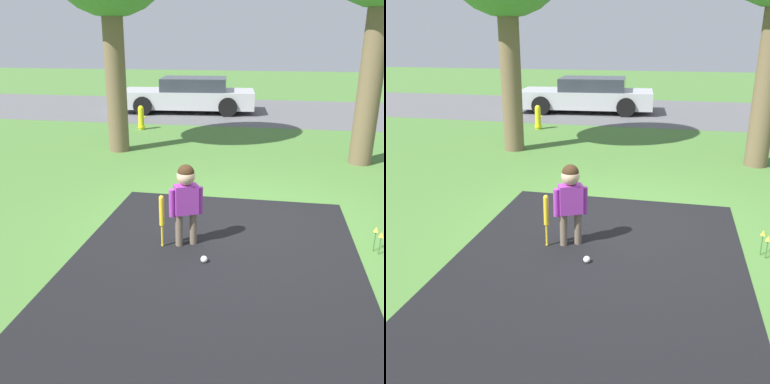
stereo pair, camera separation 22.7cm
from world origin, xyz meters
The scene contains 8 objects.
ground_plane centered at (0.00, 0.00, 0.00)m, with size 60.00×60.00×0.00m, color #477533.
driveway_strip centered at (-0.19, -2.50, 0.00)m, with size 3.31×7.00×0.01m.
street_strip centered at (0.00, 9.87, 0.00)m, with size 40.00×6.00×0.01m.
child centered at (-0.59, -0.73, 0.67)m, with size 0.38×0.26×1.03m.
baseball_bat centered at (-0.86, -0.83, 0.43)m, with size 0.06×0.06×0.67m.
sports_ball centered at (-0.30, -1.14, 0.04)m, with size 0.08×0.08×0.08m.
fire_hydrant centered at (-3.19, 6.06, 0.32)m, with size 0.23×0.20×0.67m.
parked_car centered at (-2.45, 9.35, 0.56)m, with size 4.67×2.29×1.16m.
Camera 1 is at (0.33, -5.40, 2.40)m, focal length 40.00 mm.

